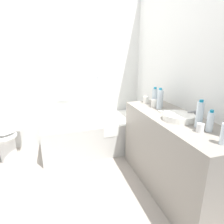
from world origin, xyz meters
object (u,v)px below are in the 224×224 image
(sink_faucet, at_px, (194,115))
(water_bottle_5, at_px, (161,99))
(water_bottle_1, at_px, (210,121))
(bathtub, at_px, (96,133))
(water_bottle_0, at_px, (155,97))
(drinking_glass_1, at_px, (200,128))
(water_bottle_3, at_px, (200,114))
(soap_dish, at_px, (163,111))
(sink_basin, at_px, (179,117))
(drinking_glass_0, at_px, (146,100))
(water_bottle_4, at_px, (160,99))
(toilet, at_px, (6,134))
(drinking_glass_2, at_px, (154,103))

(sink_faucet, bearing_deg, water_bottle_5, 103.00)
(water_bottle_1, relative_size, water_bottle_5, 0.88)
(bathtub, xyz_separation_m, water_bottle_0, (0.62, -0.70, 0.71))
(water_bottle_0, distance_m, drinking_glass_1, 0.90)
(water_bottle_1, bearing_deg, water_bottle_0, 92.12)
(water_bottle_0, bearing_deg, water_bottle_3, -89.41)
(water_bottle_1, height_order, soap_dish, water_bottle_1)
(sink_basin, height_order, water_bottle_0, water_bottle_0)
(water_bottle_1, distance_m, drinking_glass_0, 1.03)
(drinking_glass_0, height_order, drinking_glass_1, drinking_glass_0)
(sink_basin, relative_size, water_bottle_4, 1.23)
(soap_dish, bearing_deg, toilet, 150.21)
(water_bottle_1, bearing_deg, drinking_glass_2, 95.83)
(toilet, relative_size, drinking_glass_0, 8.48)
(bathtub, xyz_separation_m, water_bottle_1, (0.66, -1.60, 0.69))
(water_bottle_3, distance_m, drinking_glass_1, 0.14)
(water_bottle_0, relative_size, drinking_glass_1, 3.04)
(soap_dish, bearing_deg, water_bottle_0, 79.35)
(water_bottle_4, bearing_deg, drinking_glass_2, 105.24)
(toilet, bearing_deg, water_bottle_3, 53.31)
(water_bottle_4, relative_size, drinking_glass_1, 3.29)
(sink_faucet, relative_size, drinking_glass_1, 1.97)
(water_bottle_1, distance_m, soap_dish, 0.60)
(toilet, xyz_separation_m, drinking_glass_2, (1.90, -0.86, 0.54))
(sink_faucet, xyz_separation_m, drinking_glass_2, (-0.19, 0.49, 0.01))
(sink_basin, xyz_separation_m, water_bottle_4, (0.01, 0.40, 0.09))
(water_bottle_0, bearing_deg, water_bottle_5, -70.03)
(water_bottle_3, relative_size, water_bottle_5, 1.17)
(sink_faucet, xyz_separation_m, drinking_glass_1, (-0.20, -0.32, 0.00))
(bathtub, height_order, drinking_glass_2, bathtub)
(soap_dish, bearing_deg, bathtub, 119.35)
(toilet, xyz_separation_m, drinking_glass_0, (1.90, -0.65, 0.53))
(sink_basin, distance_m, water_bottle_1, 0.34)
(water_bottle_1, xyz_separation_m, water_bottle_5, (0.00, 0.80, 0.01))
(toilet, bearing_deg, water_bottle_4, 65.84)
(water_bottle_3, bearing_deg, drinking_glass_2, 94.68)
(drinking_glass_0, xyz_separation_m, drinking_glass_1, (-0.00, -1.02, -0.01))
(water_bottle_5, relative_size, drinking_glass_2, 2.31)
(toilet, distance_m, water_bottle_4, 2.23)
(water_bottle_0, xyz_separation_m, water_bottle_4, (-0.03, -0.17, 0.01))
(water_bottle_4, bearing_deg, bathtub, 124.49)
(water_bottle_3, bearing_deg, water_bottle_5, 87.82)
(water_bottle_1, distance_m, water_bottle_5, 0.80)
(water_bottle_5, distance_m, drinking_glass_1, 0.80)
(water_bottle_0, xyz_separation_m, soap_dish, (-0.06, -0.31, -0.10))
(sink_faucet, xyz_separation_m, soap_dish, (-0.20, 0.27, -0.02))
(water_bottle_4, bearing_deg, water_bottle_0, 80.68)
(bathtub, height_order, toilet, bathtub)
(sink_faucet, height_order, water_bottle_4, water_bottle_4)
(sink_faucet, height_order, drinking_glass_2, drinking_glass_2)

